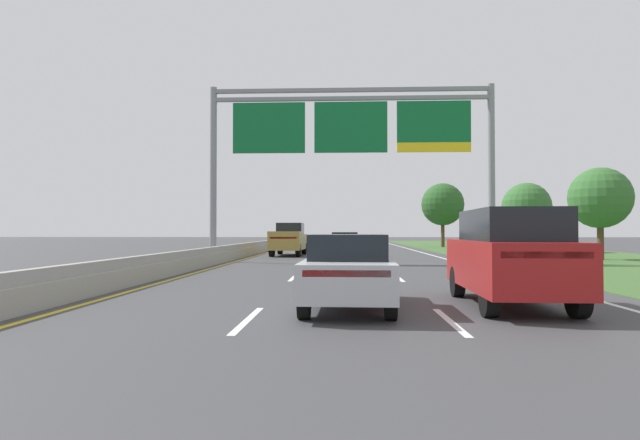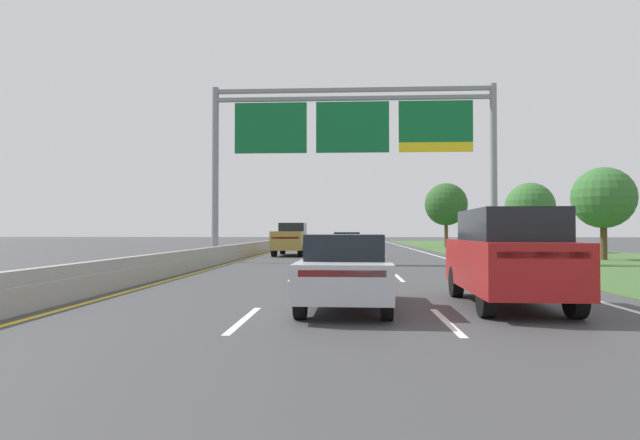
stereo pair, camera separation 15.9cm
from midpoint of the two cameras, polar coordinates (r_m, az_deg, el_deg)
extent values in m
plane|color=#3D3D3F|center=(34.31, 3.06, -3.93)|extent=(220.00, 220.00, 0.00)
cube|color=white|center=(10.08, -7.69, -10.53)|extent=(0.14, 3.00, 0.01)
cube|color=white|center=(18.93, -2.57, -6.15)|extent=(0.14, 3.00, 0.01)
cube|color=white|center=(27.88, -0.75, -4.56)|extent=(0.14, 3.00, 0.01)
cube|color=white|center=(36.85, 0.18, -3.74)|extent=(0.14, 3.00, 0.01)
cube|color=white|center=(45.84, 0.75, -3.24)|extent=(0.14, 3.00, 0.01)
cube|color=white|center=(54.82, 1.13, -2.90)|extent=(0.14, 3.00, 0.01)
cube|color=white|center=(63.82, 1.40, -2.66)|extent=(0.14, 3.00, 0.01)
cube|color=white|center=(72.81, 1.61, -2.48)|extent=(0.14, 3.00, 0.01)
cube|color=white|center=(81.81, 1.77, -2.34)|extent=(0.14, 3.00, 0.01)
cube|color=white|center=(10.08, 13.83, -10.51)|extent=(0.14, 3.00, 0.01)
cube|color=white|center=(18.93, 8.71, -6.14)|extent=(0.14, 3.00, 0.01)
cube|color=white|center=(27.88, 6.88, -4.55)|extent=(0.14, 3.00, 0.01)
cube|color=white|center=(36.85, 5.95, -3.73)|extent=(0.14, 3.00, 0.01)
cube|color=white|center=(45.84, 5.38, -3.23)|extent=(0.14, 3.00, 0.01)
cube|color=white|center=(54.82, 5.00, -2.90)|extent=(0.14, 3.00, 0.01)
cube|color=white|center=(63.82, 4.73, -2.66)|extent=(0.14, 3.00, 0.01)
cube|color=white|center=(72.81, 4.52, -2.48)|extent=(0.14, 3.00, 0.01)
cube|color=white|center=(81.81, 4.36, -2.34)|extent=(0.14, 3.00, 0.01)
cube|color=white|center=(34.81, 12.84, -3.86)|extent=(0.16, 106.00, 0.01)
cube|color=gold|center=(34.81, -6.72, -3.88)|extent=(0.16, 106.00, 0.01)
cube|color=#3D602D|center=(37.04, 25.24, -3.60)|extent=(14.00, 110.00, 0.02)
cube|color=#99968E|center=(34.93, -7.85, -3.42)|extent=(0.60, 110.00, 0.55)
cube|color=#99968E|center=(34.91, -7.85, -2.73)|extent=(0.25, 110.00, 0.30)
cylinder|color=gray|center=(29.12, -11.01, 4.81)|extent=(0.36, 0.36, 9.35)
cylinder|color=gray|center=(29.27, 18.26, 4.82)|extent=(0.36, 0.36, 9.35)
cube|color=gray|center=(29.07, 3.65, 13.73)|extent=(14.70, 0.24, 0.20)
cube|color=gray|center=(28.96, 3.65, 12.87)|extent=(14.70, 0.24, 0.20)
cube|color=#0C602D|center=(28.73, -5.14, 9.79)|extent=(3.83, 0.12, 2.68)
cube|color=#0C602D|center=(28.44, 3.66, 9.90)|extent=(3.83, 0.12, 2.68)
cube|color=#0C602D|center=(28.86, 12.44, 10.26)|extent=(3.83, 0.12, 2.18)
cube|color=yellow|center=(28.63, 12.45, 7.63)|extent=(3.83, 0.12, 0.50)
cube|color=#A38438|center=(35.81, -2.98, -2.34)|extent=(2.14, 5.45, 1.00)
cube|color=black|center=(36.65, -2.81, -0.93)|extent=(1.77, 1.94, 0.78)
cube|color=#B21414|center=(33.17, -3.59, -1.92)|extent=(1.68, 0.12, 0.12)
cube|color=#A38438|center=(34.09, -3.36, -1.39)|extent=(2.05, 2.00, 0.20)
cylinder|color=black|center=(37.76, -3.90, -3.04)|extent=(0.32, 0.85, 0.84)
cylinder|color=black|center=(37.55, -1.33, -3.06)|extent=(0.32, 0.85, 0.84)
cylinder|color=black|center=(34.14, -4.81, -3.24)|extent=(0.32, 0.85, 0.84)
cylinder|color=black|center=(33.90, -1.97, -3.26)|extent=(0.32, 0.85, 0.84)
cube|color=#193D23|center=(33.54, 3.01, -2.82)|extent=(1.87, 4.42, 0.72)
cube|color=black|center=(33.48, 3.01, -1.76)|extent=(1.59, 2.32, 0.52)
cube|color=#B21414|center=(31.38, 3.05, -2.53)|extent=(1.53, 0.10, 0.12)
cylinder|color=black|center=(35.05, 1.67, -3.34)|extent=(0.23, 0.66, 0.66)
cylinder|color=black|center=(35.07, 4.29, -3.33)|extent=(0.23, 0.66, 0.66)
cylinder|color=black|center=(32.06, 1.60, -3.54)|extent=(0.23, 0.66, 0.66)
cylinder|color=black|center=(32.08, 4.47, -3.53)|extent=(0.23, 0.66, 0.66)
cube|color=maroon|center=(12.38, 19.76, -4.53)|extent=(2.01, 4.74, 1.05)
cube|color=black|center=(12.21, 19.91, -0.51)|extent=(1.71, 3.04, 0.68)
cube|color=#B21414|center=(10.16, 23.19, -3.47)|extent=(1.60, 0.12, 0.12)
cylinder|color=black|center=(13.79, 14.70, -6.40)|extent=(0.28, 0.77, 0.76)
cylinder|color=black|center=(14.18, 21.27, -6.21)|extent=(0.28, 0.77, 0.76)
cylinder|color=black|center=(10.68, 17.78, -7.91)|extent=(0.28, 0.77, 0.76)
cylinder|color=black|center=(11.17, 26.06, -7.55)|extent=(0.28, 0.77, 0.76)
cube|color=#B2B5BA|center=(11.42, 3.17, -5.97)|extent=(1.93, 4.44, 0.72)
cube|color=black|center=(11.33, 3.17, -2.86)|extent=(1.62, 2.34, 0.52)
cube|color=#B21414|center=(9.25, 2.86, -5.75)|extent=(1.53, 0.12, 0.12)
cylinder|color=black|center=(12.98, -0.23, -6.99)|extent=(0.24, 0.67, 0.66)
cylinder|color=black|center=(12.95, 6.90, -6.99)|extent=(0.24, 0.67, 0.66)
cylinder|color=black|center=(10.02, -1.65, -8.71)|extent=(0.24, 0.67, 0.66)
cylinder|color=black|center=(9.98, 7.63, -8.73)|extent=(0.24, 0.67, 0.66)
cylinder|color=#4C3823|center=(34.19, 28.23, -2.00)|extent=(0.36, 0.36, 2.15)
sphere|color=#33662D|center=(34.24, 28.19, 2.12)|extent=(3.47, 3.47, 3.47)
cylinder|color=#4C3823|center=(44.87, 21.69, -1.91)|extent=(0.36, 0.36, 2.03)
sphere|color=#33662D|center=(44.91, 21.67, 1.32)|extent=(3.80, 3.80, 3.80)
cylinder|color=#4C3823|center=(55.53, 13.45, -1.49)|extent=(0.36, 0.36, 2.64)
sphere|color=#285623|center=(55.59, 13.43, 1.65)|extent=(4.31, 4.31, 4.31)
camera|label=1|loc=(0.08, -89.74, -0.01)|focal=29.87mm
camera|label=2|loc=(0.08, 90.26, 0.01)|focal=29.87mm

